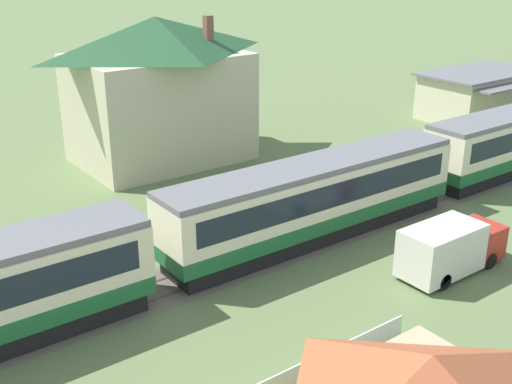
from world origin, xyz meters
TOP-DOWN VIEW (x-y plane):
  - passenger_train at (-24.46, -0.09)m, footprint 95.62×3.19m
  - railway_track at (-32.45, -0.09)m, footprint 149.30×3.60m
  - station_building at (4.09, 10.46)m, footprint 11.15×7.68m
  - station_house_dark_green_roof at (-24.87, 16.61)m, footprint 12.43×9.01m
  - delivery_truck_red at (-22.05, -6.88)m, footprint 5.87×2.19m

SIDE VIEW (x-z plane):
  - railway_track at x=-32.45m, z-range -0.01..0.03m
  - delivery_truck_red at x=-22.05m, z-range 0.02..2.55m
  - station_building at x=4.09m, z-range 0.03..4.12m
  - passenger_train at x=-24.46m, z-range 0.23..4.50m
  - station_house_dark_green_roof at x=-24.87m, z-range 0.15..10.31m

